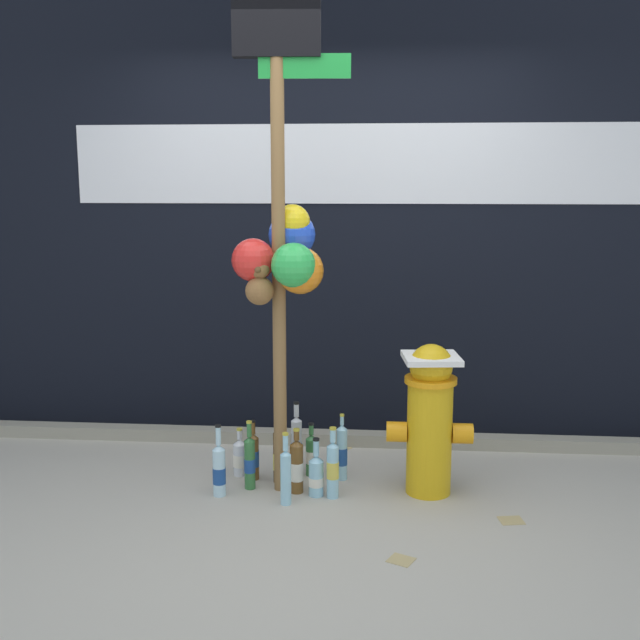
{
  "coord_description": "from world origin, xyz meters",
  "views": [
    {
      "loc": [
        0.37,
        -3.54,
        1.68
      ],
      "look_at": [
        0.03,
        0.47,
        0.95
      ],
      "focal_mm": 43.59,
      "sensor_mm": 36.0,
      "label": 1
    }
  ],
  "objects": [
    {
      "name": "bottle_10",
      "position": [
        -0.04,
        0.68,
        0.12
      ],
      "size": [
        0.07,
        0.07,
        0.31
      ],
      "color": "#337038",
      "rests_on": "ground_plane"
    },
    {
      "name": "fire_hydrant",
      "position": [
        0.62,
        0.49,
        0.43
      ],
      "size": [
        0.46,
        0.32,
        0.82
      ],
      "color": "gold",
      "rests_on": "ground_plane"
    },
    {
      "name": "bottle_0",
      "position": [
        -0.09,
        0.43,
        0.15
      ],
      "size": [
        0.07,
        0.07,
        0.36
      ],
      "color": "brown",
      "rests_on": "ground_plane"
    },
    {
      "name": "ground_plane",
      "position": [
        0.0,
        0.0,
        0.0
      ],
      "size": [
        14.0,
        14.0,
        0.0
      ],
      "primitive_type": "plane",
      "color": "#ADA899"
    },
    {
      "name": "bottle_11",
      "position": [
        0.02,
        0.39,
        0.12
      ],
      "size": [
        0.08,
        0.08,
        0.32
      ],
      "color": "#93CCE0",
      "rests_on": "ground_plane"
    },
    {
      "name": "litter_0",
      "position": [
        1.02,
        0.16,
        0.0
      ],
      "size": [
        0.13,
        0.12,
        0.01
      ],
      "primitive_type": "cube",
      "rotation": [
        0.0,
        0.0,
        0.17
      ],
      "color": "tan",
      "rests_on": "ground_plane"
    },
    {
      "name": "litter_2",
      "position": [
        0.46,
        -0.3,
        0.0
      ],
      "size": [
        0.14,
        0.14,
        0.01
      ],
      "primitive_type": "cube",
      "rotation": [
        0.0,
        0.0,
        1.12
      ],
      "color": "tan",
      "rests_on": "ground_plane"
    },
    {
      "name": "litter_1",
      "position": [
        0.1,
        1.16,
        0.0
      ],
      "size": [
        0.16,
        0.15,
        0.01
      ],
      "primitive_type": "cube",
      "rotation": [
        0.0,
        0.0,
        2.47
      ],
      "color": "tan",
      "rests_on": "ground_plane"
    },
    {
      "name": "bottle_3",
      "position": [
        -0.5,
        0.35,
        0.15
      ],
      "size": [
        0.07,
        0.07,
        0.4
      ],
      "color": "#B2DBEA",
      "rests_on": "ground_plane"
    },
    {
      "name": "bottle_5",
      "position": [
        -0.36,
        0.59,
        0.14
      ],
      "size": [
        0.06,
        0.06,
        0.35
      ],
      "color": "brown",
      "rests_on": "ground_plane"
    },
    {
      "name": "building_wall",
      "position": [
        0.0,
        1.58,
        1.84
      ],
      "size": [
        10.0,
        0.21,
        3.69
      ],
      "color": "black",
      "rests_on": "ground_plane"
    },
    {
      "name": "bottle_6",
      "position": [
        -0.13,
        0.27,
        0.16
      ],
      "size": [
        0.06,
        0.06,
        0.39
      ],
      "color": "#93CCE0",
      "rests_on": "ground_plane"
    },
    {
      "name": "bottle_9",
      "position": [
        -0.13,
        0.77,
        0.16
      ],
      "size": [
        0.06,
        0.06,
        0.41
      ],
      "color": "silver",
      "rests_on": "ground_plane"
    },
    {
      "name": "bottle_7",
      "position": [
        -0.35,
        0.46,
        0.15
      ],
      "size": [
        0.06,
        0.06,
        0.39
      ],
      "color": "#337038",
      "rests_on": "ground_plane"
    },
    {
      "name": "bottle_4",
      "position": [
        0.14,
        0.63,
        0.16
      ],
      "size": [
        0.06,
        0.06,
        0.38
      ],
      "color": "#93CCE0",
      "rests_on": "ground_plane"
    },
    {
      "name": "curb_strip",
      "position": [
        0.0,
        1.22,
        0.04
      ],
      "size": [
        8.0,
        0.12,
        0.08
      ],
      "primitive_type": "cube",
      "color": "gray",
      "rests_on": "ground_plane"
    },
    {
      "name": "bottle_8",
      "position": [
        -0.21,
        0.57,
        0.16
      ],
      "size": [
        0.07,
        0.07,
        0.41
      ],
      "color": "brown",
      "rests_on": "ground_plane"
    },
    {
      "name": "memorial_post",
      "position": [
        -0.16,
        0.46,
        1.46
      ],
      "size": [
        0.61,
        0.49,
        2.64
      ],
      "color": "olive",
      "rests_on": "ground_plane"
    },
    {
      "name": "bottle_2",
      "position": [
        0.11,
        0.37,
        0.16
      ],
      "size": [
        0.07,
        0.07,
        0.39
      ],
      "color": "#93CCE0",
      "rests_on": "ground_plane"
    },
    {
      "name": "bottle_1",
      "position": [
        -0.45,
        0.65,
        0.11
      ],
      "size": [
        0.08,
        0.08,
        0.28
      ],
      "color": "silver",
      "rests_on": "ground_plane"
    }
  ]
}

